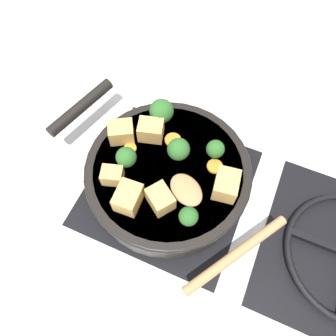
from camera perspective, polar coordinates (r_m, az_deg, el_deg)
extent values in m
plane|color=silver|center=(0.67, 0.00, -3.40)|extent=(2.40, 2.40, 0.00)
cube|color=black|center=(0.67, 0.00, -3.26)|extent=(0.31, 0.31, 0.01)
torus|color=black|center=(0.65, 0.00, -2.68)|extent=(0.24, 0.24, 0.01)
cube|color=black|center=(0.65, 0.00, -2.68)|extent=(0.01, 0.23, 0.01)
cube|color=black|center=(0.65, 0.00, -2.68)|extent=(0.23, 0.01, 0.01)
cylinder|color=black|center=(0.62, 0.00, -1.28)|extent=(0.30, 0.30, 0.06)
cylinder|color=brown|center=(0.62, 0.00, -1.12)|extent=(0.27, 0.27, 0.05)
torus|color=black|center=(0.60, 0.00, -0.18)|extent=(0.31, 0.31, 0.01)
cylinder|color=black|center=(0.71, -14.97, 10.22)|extent=(0.17, 0.07, 0.02)
ellipsoid|color=#A87A4C|center=(0.57, 3.19, -3.80)|extent=(0.08, 0.08, 0.01)
cylinder|color=#A87A4C|center=(0.54, 11.79, -14.47)|extent=(0.18, 0.12, 0.02)
cube|color=tan|center=(0.58, -9.66, -1.30)|extent=(0.04, 0.04, 0.03)
cube|color=tan|center=(0.57, 10.16, -2.72)|extent=(0.05, 0.05, 0.04)
cube|color=tan|center=(0.55, -6.93, -5.17)|extent=(0.05, 0.04, 0.04)
cube|color=tan|center=(0.62, -8.14, 6.22)|extent=(0.05, 0.06, 0.04)
cube|color=tan|center=(0.55, -1.35, -5.41)|extent=(0.05, 0.06, 0.04)
cube|color=tan|center=(0.61, -3.01, 6.59)|extent=(0.05, 0.05, 0.04)
cylinder|color=#709956|center=(0.60, 1.78, 2.22)|extent=(0.01, 0.01, 0.01)
sphere|color=#285B23|center=(0.58, 1.84, 3.28)|extent=(0.04, 0.04, 0.04)
cylinder|color=#709956|center=(0.61, 8.02, 2.38)|extent=(0.01, 0.01, 0.01)
sphere|color=#285B23|center=(0.59, 8.24, 3.28)|extent=(0.03, 0.03, 0.03)
cylinder|color=#709956|center=(0.60, -7.08, 0.93)|extent=(0.01, 0.01, 0.01)
sphere|color=#285B23|center=(0.58, -7.30, 1.88)|extent=(0.04, 0.04, 0.04)
cylinder|color=#709956|center=(0.55, 3.49, -9.02)|extent=(0.01, 0.01, 0.01)
sphere|color=#285B23|center=(0.53, 3.59, -8.39)|extent=(0.03, 0.03, 0.03)
cylinder|color=#709956|center=(0.64, -1.10, 8.65)|extent=(0.01, 0.01, 0.01)
sphere|color=#285B23|center=(0.63, -1.13, 9.91)|extent=(0.05, 0.05, 0.05)
cylinder|color=orange|center=(0.62, 0.86, 4.89)|extent=(0.03, 0.03, 0.01)
cylinder|color=orange|center=(0.60, 8.14, 0.27)|extent=(0.03, 0.03, 0.01)
cylinder|color=orange|center=(0.61, -6.60, 3.39)|extent=(0.02, 0.02, 0.01)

